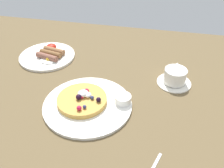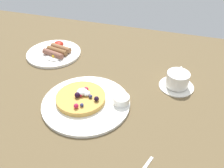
{
  "view_description": "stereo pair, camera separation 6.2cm",
  "coord_description": "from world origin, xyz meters",
  "px_view_note": "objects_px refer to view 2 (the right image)",
  "views": [
    {
      "loc": [
        0.18,
        -0.64,
        0.55
      ],
      "look_at": [
        0.04,
        0.02,
        0.04
      ],
      "focal_mm": 39.2,
      "sensor_mm": 36.0,
      "label": 1
    },
    {
      "loc": [
        0.24,
        -0.62,
        0.55
      ],
      "look_at": [
        0.04,
        0.02,
        0.04
      ],
      "focal_mm": 39.2,
      "sensor_mm": 36.0,
      "label": 2
    }
  ],
  "objects_px": {
    "coffee_saucer": "(176,86)",
    "coffee_cup": "(178,79)",
    "breakfast_plate": "(54,53)",
    "pancake_plate": "(86,103)",
    "syrup_ramekin": "(121,100)"
  },
  "relations": [
    {
      "from": "coffee_saucer",
      "to": "coffee_cup",
      "type": "bearing_deg",
      "value": 84.55
    },
    {
      "from": "breakfast_plate",
      "to": "coffee_cup",
      "type": "relative_size",
      "value": 2.15
    },
    {
      "from": "pancake_plate",
      "to": "breakfast_plate",
      "type": "bearing_deg",
      "value": 134.65
    },
    {
      "from": "pancake_plate",
      "to": "coffee_saucer",
      "type": "bearing_deg",
      "value": 33.86
    },
    {
      "from": "pancake_plate",
      "to": "syrup_ramekin",
      "type": "xyz_separation_m",
      "value": [
        0.11,
        0.03,
        0.02
      ]
    },
    {
      "from": "coffee_saucer",
      "to": "pancake_plate",
      "type": "bearing_deg",
      "value": -146.14
    },
    {
      "from": "coffee_saucer",
      "to": "coffee_cup",
      "type": "relative_size",
      "value": 1.15
    },
    {
      "from": "coffee_saucer",
      "to": "breakfast_plate",
      "type": "bearing_deg",
      "value": 172.0
    },
    {
      "from": "pancake_plate",
      "to": "breakfast_plate",
      "type": "distance_m",
      "value": 0.37
    },
    {
      "from": "syrup_ramekin",
      "to": "coffee_cup",
      "type": "bearing_deg",
      "value": 43.41
    },
    {
      "from": "coffee_saucer",
      "to": "coffee_cup",
      "type": "height_order",
      "value": "coffee_cup"
    },
    {
      "from": "pancake_plate",
      "to": "coffee_cup",
      "type": "distance_m",
      "value": 0.34
    },
    {
      "from": "breakfast_plate",
      "to": "pancake_plate",
      "type": "bearing_deg",
      "value": -45.35
    },
    {
      "from": "syrup_ramekin",
      "to": "pancake_plate",
      "type": "bearing_deg",
      "value": -164.44
    },
    {
      "from": "pancake_plate",
      "to": "breakfast_plate",
      "type": "relative_size",
      "value": 1.25
    }
  ]
}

